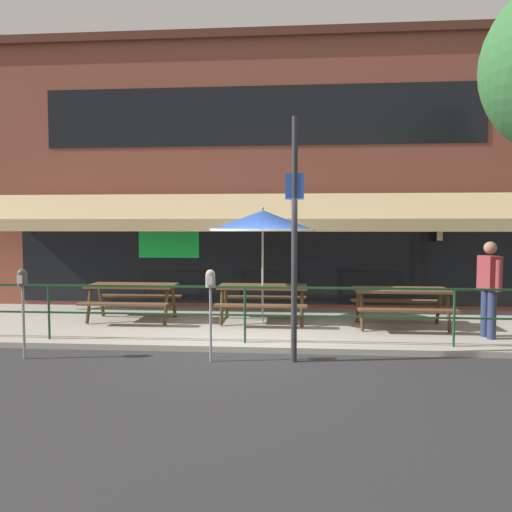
{
  "coord_description": "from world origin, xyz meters",
  "views": [
    {
      "loc": [
        0.86,
        -8.02,
        2.09
      ],
      "look_at": [
        0.08,
        1.6,
        1.5
      ],
      "focal_mm": 35.0,
      "sensor_mm": 36.0,
      "label": 1
    }
  ],
  "objects_px": {
    "pedestrian_walking": "(489,284)",
    "parking_meter_near": "(23,286)",
    "picnic_table_right": "(401,297)",
    "parking_meter_far": "(210,287)",
    "picnic_table_centre": "(263,293)",
    "picnic_table_left": "(132,292)",
    "street_sign_pole": "(294,237)",
    "patio_umbrella_centre": "(263,221)"
  },
  "relations": [
    {
      "from": "pedestrian_walking",
      "to": "parking_meter_near",
      "type": "height_order",
      "value": "pedestrian_walking"
    },
    {
      "from": "picnic_table_right",
      "to": "parking_meter_far",
      "type": "height_order",
      "value": "parking_meter_far"
    },
    {
      "from": "picnic_table_centre",
      "to": "parking_meter_far",
      "type": "height_order",
      "value": "parking_meter_far"
    },
    {
      "from": "picnic_table_centre",
      "to": "pedestrian_walking",
      "type": "height_order",
      "value": "pedestrian_walking"
    },
    {
      "from": "picnic_table_left",
      "to": "picnic_table_centre",
      "type": "relative_size",
      "value": 1.0
    },
    {
      "from": "picnic_table_centre",
      "to": "picnic_table_left",
      "type": "bearing_deg",
      "value": -179.3
    },
    {
      "from": "picnic_table_centre",
      "to": "parking_meter_near",
      "type": "height_order",
      "value": "parking_meter_near"
    },
    {
      "from": "parking_meter_near",
      "to": "parking_meter_far",
      "type": "relative_size",
      "value": 1.0
    },
    {
      "from": "picnic_table_centre",
      "to": "parking_meter_near",
      "type": "distance_m",
      "value": 4.51
    },
    {
      "from": "street_sign_pole",
      "to": "parking_meter_near",
      "type": "bearing_deg",
      "value": -177.68
    },
    {
      "from": "picnic_table_centre",
      "to": "picnic_table_right",
      "type": "distance_m",
      "value": 2.75
    },
    {
      "from": "patio_umbrella_centre",
      "to": "parking_meter_near",
      "type": "distance_m",
      "value": 4.6
    },
    {
      "from": "parking_meter_near",
      "to": "street_sign_pole",
      "type": "height_order",
      "value": "street_sign_pole"
    },
    {
      "from": "pedestrian_walking",
      "to": "picnic_table_left",
      "type": "bearing_deg",
      "value": 171.33
    },
    {
      "from": "picnic_table_right",
      "to": "picnic_table_centre",
      "type": "bearing_deg",
      "value": 173.63
    },
    {
      "from": "parking_meter_near",
      "to": "picnic_table_left",
      "type": "bearing_deg",
      "value": 72.68
    },
    {
      "from": "pedestrian_walking",
      "to": "street_sign_pole",
      "type": "xyz_separation_m",
      "value": [
        -3.43,
        -1.48,
        0.86
      ]
    },
    {
      "from": "parking_meter_near",
      "to": "parking_meter_far",
      "type": "height_order",
      "value": "same"
    },
    {
      "from": "picnic_table_left",
      "to": "parking_meter_far",
      "type": "height_order",
      "value": "parking_meter_far"
    },
    {
      "from": "parking_meter_near",
      "to": "picnic_table_right",
      "type": "bearing_deg",
      "value": 21.03
    },
    {
      "from": "picnic_table_right",
      "to": "street_sign_pole",
      "type": "bearing_deg",
      "value": -132.7
    },
    {
      "from": "patio_umbrella_centre",
      "to": "pedestrian_walking",
      "type": "relative_size",
      "value": 1.39
    },
    {
      "from": "picnic_table_right",
      "to": "parking_meter_near",
      "type": "bearing_deg",
      "value": -158.97
    },
    {
      "from": "picnic_table_left",
      "to": "parking_meter_near",
      "type": "distance_m",
      "value": 2.86
    },
    {
      "from": "picnic_table_centre",
      "to": "parking_meter_far",
      "type": "xyz_separation_m",
      "value": [
        -0.62,
        -2.64,
        0.44
      ]
    },
    {
      "from": "picnic_table_right",
      "to": "parking_meter_far",
      "type": "relative_size",
      "value": 1.27
    },
    {
      "from": "pedestrian_walking",
      "to": "parking_meter_far",
      "type": "distance_m",
      "value": 4.96
    },
    {
      "from": "patio_umbrella_centre",
      "to": "pedestrian_walking",
      "type": "distance_m",
      "value": 4.37
    },
    {
      "from": "picnic_table_right",
      "to": "street_sign_pole",
      "type": "xyz_separation_m",
      "value": [
        -2.08,
        -2.25,
        1.21
      ]
    },
    {
      "from": "picnic_table_centre",
      "to": "parking_meter_near",
      "type": "bearing_deg",
      "value": -142.62
    },
    {
      "from": "picnic_table_left",
      "to": "patio_umbrella_centre",
      "type": "distance_m",
      "value": 3.1
    },
    {
      "from": "picnic_table_right",
      "to": "patio_umbrella_centre",
      "type": "relative_size",
      "value": 0.76
    },
    {
      "from": "picnic_table_left",
      "to": "street_sign_pole",
      "type": "relative_size",
      "value": 0.48
    },
    {
      "from": "picnic_table_centre",
      "to": "street_sign_pole",
      "type": "height_order",
      "value": "street_sign_pole"
    },
    {
      "from": "patio_umbrella_centre",
      "to": "parking_meter_far",
      "type": "xyz_separation_m",
      "value": [
        -0.62,
        -2.63,
        -1.03
      ]
    },
    {
      "from": "parking_meter_near",
      "to": "parking_meter_far",
      "type": "distance_m",
      "value": 2.95
    },
    {
      "from": "picnic_table_left",
      "to": "picnic_table_right",
      "type": "relative_size",
      "value": 1.0
    },
    {
      "from": "picnic_table_left",
      "to": "parking_meter_near",
      "type": "xyz_separation_m",
      "value": [
        -0.84,
        -2.69,
        0.44
      ]
    },
    {
      "from": "pedestrian_walking",
      "to": "picnic_table_centre",
      "type": "bearing_deg",
      "value": 165.29
    },
    {
      "from": "picnic_table_left",
      "to": "picnic_table_centre",
      "type": "xyz_separation_m",
      "value": [
        2.73,
        0.03,
        0.0
      ]
    },
    {
      "from": "picnic_table_centre",
      "to": "pedestrian_walking",
      "type": "xyz_separation_m",
      "value": [
        4.08,
        -1.07,
        0.35
      ]
    },
    {
      "from": "picnic_table_left",
      "to": "pedestrian_walking",
      "type": "xyz_separation_m",
      "value": [
        6.81,
        -1.04,
        0.35
      ]
    }
  ]
}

